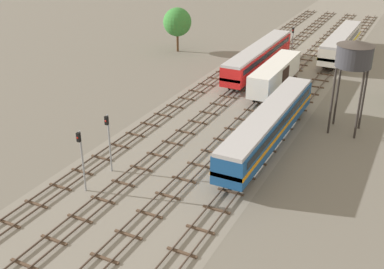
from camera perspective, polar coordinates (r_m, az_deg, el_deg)
name	(u,v)px	position (r m, az deg, el deg)	size (l,w,h in m)	color
ground_plane	(237,107)	(59.39, 5.41, 3.28)	(480.00, 480.00, 0.00)	slate
ballast_bed	(237,107)	(59.39, 5.41, 3.28)	(17.64, 176.00, 0.01)	gray
track_far_left	(192,95)	(62.77, -0.05, 4.78)	(2.40, 126.00, 0.29)	#47382D
track_left	(224,100)	(60.99, 3.77, 4.09)	(2.40, 126.00, 0.29)	#47382D
track_centre_left	(258,106)	(59.50, 7.80, 3.34)	(2.40, 126.00, 0.29)	#47382D
track_centre	(294,113)	(58.33, 12.01, 2.54)	(2.40, 126.00, 0.29)	#47382D
passenger_coach_centre_nearest	(269,124)	(48.73, 9.15, 1.29)	(2.96, 22.00, 3.80)	#194C8C
freight_boxcar_centre_left_near	(275,74)	(64.43, 9.85, 7.13)	(2.87, 14.00, 3.60)	white
passenger_coach_left_mid	(259,56)	(71.60, 7.96, 9.25)	(2.96, 22.00, 3.80)	red
diesel_railcar_centre_midfar	(341,42)	(82.40, 17.30, 10.48)	(2.96, 20.50, 3.80)	beige
water_tower	(355,55)	(52.50, 18.76, 8.89)	(3.89, 3.89, 10.08)	#2D2826
signal_post_nearest	(109,136)	(43.80, -9.87, -0.21)	(0.28, 0.47, 5.70)	gray
signal_post_near	(293,39)	(79.45, 11.86, 11.09)	(0.28, 0.47, 5.19)	gray
signal_post_mid	(81,154)	(41.12, -13.01, -2.27)	(0.28, 0.47, 5.72)	gray
lineside_tree_0	(177,22)	(81.87, -1.76, 13.22)	(4.72, 4.72, 7.34)	#4C331E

